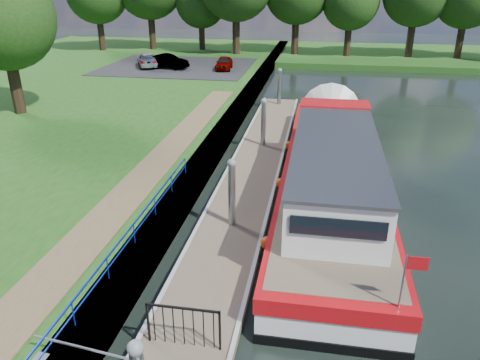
% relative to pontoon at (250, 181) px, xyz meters
% --- Properties ---
extents(bank_edge, '(1.10, 90.00, 0.78)m').
position_rel_pontoon_xyz_m(bank_edge, '(-2.55, 2.00, 0.20)').
color(bank_edge, '#473D2D').
rests_on(bank_edge, ground).
extents(far_bank, '(60.00, 18.00, 0.60)m').
position_rel_pontoon_xyz_m(far_bank, '(12.00, 39.00, 0.12)').
color(far_bank, '#1C4714').
rests_on(far_bank, ground).
extents(footpath, '(1.60, 40.00, 0.05)m').
position_rel_pontoon_xyz_m(footpath, '(-4.40, -5.00, 0.62)').
color(footpath, brown).
rests_on(footpath, riverbank).
extents(carpark, '(14.00, 12.00, 0.06)m').
position_rel_pontoon_xyz_m(carpark, '(-11.00, 25.00, 0.62)').
color(carpark, black).
rests_on(carpark, riverbank).
extents(blue_fence, '(0.04, 18.04, 0.72)m').
position_rel_pontoon_xyz_m(blue_fence, '(-2.75, -10.00, 1.13)').
color(blue_fence, '#0C2DBF').
rests_on(blue_fence, riverbank).
extents(pontoon, '(2.50, 30.00, 0.56)m').
position_rel_pontoon_xyz_m(pontoon, '(0.00, 0.00, 0.00)').
color(pontoon, brown).
rests_on(pontoon, ground).
extents(mooring_piles, '(0.30, 27.30, 3.55)m').
position_rel_pontoon_xyz_m(mooring_piles, '(0.00, 0.00, 1.10)').
color(mooring_piles, gray).
rests_on(mooring_piles, ground).
extents(gate_panel, '(1.85, 0.05, 1.15)m').
position_rel_pontoon_xyz_m(gate_panel, '(-0.00, -10.80, 0.97)').
color(gate_panel, black).
rests_on(gate_panel, ground).
extents(barge, '(4.36, 21.15, 4.78)m').
position_rel_pontoon_xyz_m(barge, '(3.60, 0.36, 0.90)').
color(barge, black).
rests_on(barge, ground).
extents(bank_tree_a, '(6.12, 6.12, 9.72)m').
position_rel_pontoon_xyz_m(bank_tree_a, '(-15.99, 7.08, 6.84)').
color(bank_tree_a, '#332316').
rests_on(bank_tree_a, riverbank).
extents(car_a, '(1.63, 3.55, 1.18)m').
position_rel_pontoon_xyz_m(car_a, '(-6.16, 24.02, 1.24)').
color(car_a, '#999999').
rests_on(car_a, carpark).
extents(car_b, '(4.17, 2.22, 1.31)m').
position_rel_pontoon_xyz_m(car_b, '(-11.49, 23.57, 1.30)').
color(car_b, '#999999').
rests_on(car_b, carpark).
extents(car_c, '(3.38, 4.73, 1.27)m').
position_rel_pontoon_xyz_m(car_c, '(-13.72, 24.17, 1.29)').
color(car_c, '#999999').
rests_on(car_c, carpark).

